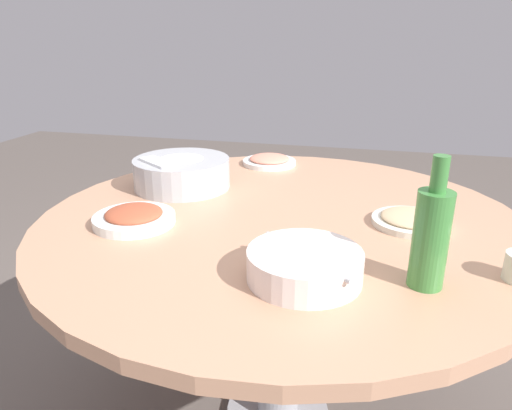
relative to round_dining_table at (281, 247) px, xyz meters
name	(u,v)px	position (x,y,z in m)	size (l,w,h in m)	color
round_dining_table	(281,247)	(0.00, 0.00, 0.00)	(1.37, 1.37, 0.73)	#99999E
rice_bowl	(182,172)	(0.37, -0.17, 0.15)	(0.32, 0.32, 0.11)	#B2B5BA
soup_bowl	(304,266)	(-0.12, 0.35, 0.13)	(0.24, 0.24, 0.07)	white
dish_noodles	(411,220)	(-0.35, -0.02, 0.11)	(0.21, 0.21, 0.03)	silver
dish_stirfry	(134,217)	(0.38, 0.16, 0.12)	(0.22, 0.22, 0.05)	silver
dish_shrimp	(269,161)	(0.15, -0.53, 0.11)	(0.21, 0.21, 0.04)	silver
green_bottle	(431,236)	(-0.36, 0.31, 0.21)	(0.07, 0.07, 0.27)	#3E823B
tea_cup_far	(172,162)	(0.50, -0.37, 0.13)	(0.07, 0.07, 0.06)	#C05247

